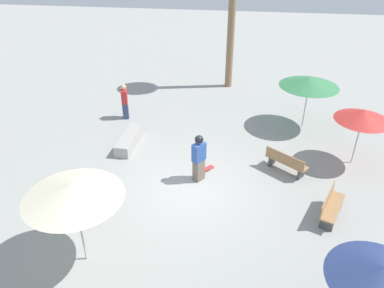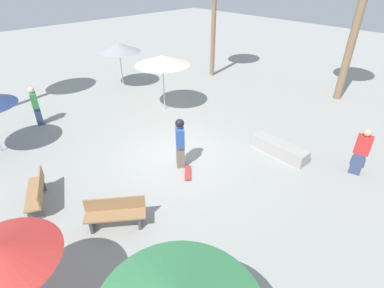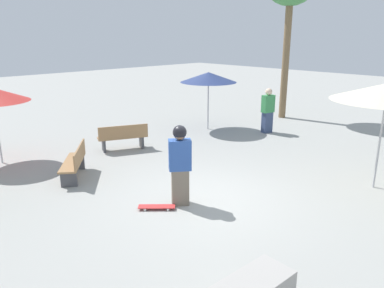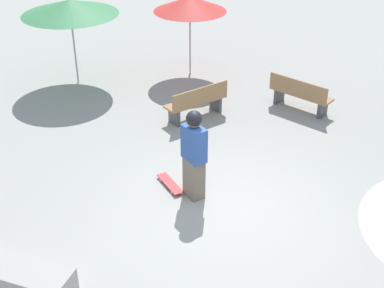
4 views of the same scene
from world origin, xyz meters
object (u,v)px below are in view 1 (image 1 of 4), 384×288
(bystander_watching, at_px, (125,102))
(bench_far, at_px, (331,206))
(concrete_ledge, at_px, (129,140))
(shade_umbrella_red, at_px, (363,115))
(skateboard, at_px, (205,170))
(shade_umbrella_navy, at_px, (382,274))
(bench_near, at_px, (286,162))
(shade_umbrella_green, at_px, (309,82))
(skater_main, at_px, (199,156))
(shade_umbrella_cream, at_px, (73,191))

(bystander_watching, bearing_deg, bench_far, -138.82)
(concrete_ledge, relative_size, shade_umbrella_red, 0.97)
(skateboard, height_order, concrete_ledge, concrete_ledge)
(shade_umbrella_red, relative_size, shade_umbrella_navy, 0.99)
(concrete_ledge, xyz_separation_m, shade_umbrella_navy, (7.42, 7.46, 1.82))
(bench_near, bearing_deg, shade_umbrella_green, 111.33)
(shade_umbrella_navy, distance_m, bystander_watching, 12.94)
(concrete_ledge, xyz_separation_m, bench_far, (3.41, 7.47, 0.19))
(shade_umbrella_red, height_order, shade_umbrella_navy, shade_umbrella_navy)
(skater_main, distance_m, skateboard, 1.09)
(skateboard, bearing_deg, bench_far, -71.85)
(bench_far, relative_size, shade_umbrella_red, 0.74)
(skater_main, xyz_separation_m, concrete_ledge, (-2.00, -3.14, -0.74))
(bench_near, relative_size, bystander_watching, 0.92)
(bystander_watching, bearing_deg, shade_umbrella_red, -118.26)
(skater_main, height_order, shade_umbrella_cream, shade_umbrella_cream)
(bench_near, bearing_deg, shade_umbrella_red, 57.96)
(bystander_watching, bearing_deg, shade_umbrella_cream, 175.24)
(shade_umbrella_red, relative_size, shade_umbrella_green, 0.88)
(shade_umbrella_cream, height_order, shade_umbrella_green, shade_umbrella_cream)
(shade_umbrella_navy, bearing_deg, skater_main, -141.49)
(concrete_ledge, distance_m, shade_umbrella_green, 8.04)
(shade_umbrella_cream, relative_size, shade_umbrella_red, 1.16)
(skater_main, relative_size, concrete_ledge, 0.84)
(concrete_ledge, distance_m, shade_umbrella_red, 9.06)
(concrete_ledge, height_order, bench_near, bench_near)
(concrete_ledge, height_order, shade_umbrella_red, shade_umbrella_red)
(shade_umbrella_red, bearing_deg, concrete_ledge, -90.54)
(shade_umbrella_green, bearing_deg, bench_far, 1.33)
(bystander_watching, bearing_deg, concrete_ledge, -174.18)
(skater_main, bearing_deg, bench_near, -37.11)
(skateboard, relative_size, shade_umbrella_green, 0.28)
(skater_main, height_order, shade_umbrella_navy, shade_umbrella_navy)
(shade_umbrella_green, bearing_deg, skater_main, -41.66)
(bench_far, height_order, shade_umbrella_red, shade_umbrella_red)
(bench_far, xyz_separation_m, bystander_watching, (-5.82, -8.33, 0.42))
(bench_near, relative_size, shade_umbrella_navy, 0.68)
(bench_near, relative_size, shade_umbrella_cream, 0.60)
(skateboard, height_order, shade_umbrella_navy, shade_umbrella_navy)
(concrete_ledge, xyz_separation_m, shade_umbrella_cream, (6.11, 0.51, 2.14))
(shade_umbrella_navy, bearing_deg, concrete_ledge, -134.86)
(bystander_watching, bearing_deg, shade_umbrella_navy, -153.66)
(skateboard, distance_m, bench_near, 3.01)
(skater_main, xyz_separation_m, shade_umbrella_cream, (4.11, -2.64, 1.40))
(shade_umbrella_green, height_order, bystander_watching, shade_umbrella_green)
(concrete_ledge, bearing_deg, shade_umbrella_red, 89.46)
(shade_umbrella_cream, bearing_deg, concrete_ledge, -175.25)
(bench_near, xyz_separation_m, shade_umbrella_cream, (5.01, -5.77, 1.95))
(bench_near, xyz_separation_m, shade_umbrella_green, (-3.80, 1.05, 1.70))
(shade_umbrella_cream, distance_m, shade_umbrella_red, 10.32)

